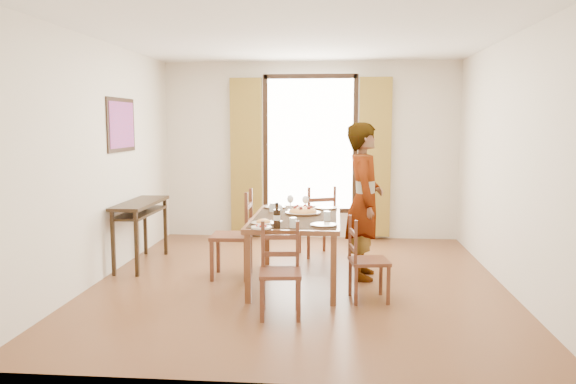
# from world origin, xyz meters

# --- Properties ---
(ground) EXTENTS (5.00, 5.00, 0.00)m
(ground) POSITION_xyz_m (0.00, 0.00, 0.00)
(ground) COLOR brown
(ground) RESTS_ON ground
(room_shell) EXTENTS (4.60, 5.10, 2.74)m
(room_shell) POSITION_xyz_m (-0.00, 0.13, 1.54)
(room_shell) COLOR silver
(room_shell) RESTS_ON ground
(console_table) EXTENTS (0.38, 1.20, 0.80)m
(console_table) POSITION_xyz_m (-2.03, 0.60, 0.68)
(console_table) COLOR black
(console_table) RESTS_ON ground
(dining_table) EXTENTS (0.96, 1.64, 0.76)m
(dining_table) POSITION_xyz_m (-0.03, -0.04, 0.69)
(dining_table) COLOR brown
(dining_table) RESTS_ON ground
(chair_west) EXTENTS (0.46, 0.46, 1.01)m
(chair_west) POSITION_xyz_m (-0.75, 0.12, 0.47)
(chair_west) COLOR brown
(chair_west) RESTS_ON ground
(chair_north) EXTENTS (0.55, 0.55, 0.95)m
(chair_north) POSITION_xyz_m (0.16, 1.26, 0.44)
(chair_north) COLOR brown
(chair_north) RESTS_ON ground
(chair_south) EXTENTS (0.42, 0.42, 0.86)m
(chair_south) POSITION_xyz_m (-0.10, -1.12, 0.40)
(chair_south) COLOR brown
(chair_south) RESTS_ON ground
(chair_east) EXTENTS (0.43, 0.43, 0.84)m
(chair_east) POSITION_xyz_m (0.71, -0.60, 0.39)
(chair_east) COLOR brown
(chair_east) RESTS_ON ground
(man) EXTENTS (0.68, 0.47, 1.78)m
(man) POSITION_xyz_m (0.73, 0.25, 0.89)
(man) COLOR gray
(man) RESTS_ON ground
(plate_sw) EXTENTS (0.27, 0.27, 0.05)m
(plate_sw) POSITION_xyz_m (-0.32, -0.57, 0.78)
(plate_sw) COLOR silver
(plate_sw) RESTS_ON dining_table
(plate_se) EXTENTS (0.27, 0.27, 0.05)m
(plate_se) POSITION_xyz_m (0.29, -0.62, 0.78)
(plate_se) COLOR silver
(plate_se) RESTS_ON dining_table
(plate_nw) EXTENTS (0.27, 0.27, 0.05)m
(plate_nw) POSITION_xyz_m (-0.33, 0.51, 0.78)
(plate_nw) COLOR silver
(plate_nw) RESTS_ON dining_table
(plate_ne) EXTENTS (0.27, 0.27, 0.05)m
(plate_ne) POSITION_xyz_m (0.29, 0.50, 0.78)
(plate_ne) COLOR silver
(plate_ne) RESTS_ON dining_table
(pasta_platter) EXTENTS (0.40, 0.40, 0.10)m
(pasta_platter) POSITION_xyz_m (0.04, 0.09, 0.81)
(pasta_platter) COLOR #B94517
(pasta_platter) RESTS_ON dining_table
(caprese_plate) EXTENTS (0.20, 0.20, 0.04)m
(caprese_plate) POSITION_xyz_m (-0.32, -0.80, 0.78)
(caprese_plate) COLOR silver
(caprese_plate) RESTS_ON dining_table
(wine_glass_a) EXTENTS (0.08, 0.08, 0.18)m
(wine_glass_a) POSITION_xyz_m (-0.18, -0.41, 0.85)
(wine_glass_a) COLOR white
(wine_glass_a) RESTS_ON dining_table
(wine_glass_b) EXTENTS (0.08, 0.08, 0.18)m
(wine_glass_b) POSITION_xyz_m (0.05, 0.31, 0.85)
(wine_glass_b) COLOR white
(wine_glass_b) RESTS_ON dining_table
(wine_glass_c) EXTENTS (0.08, 0.08, 0.18)m
(wine_glass_c) POSITION_xyz_m (-0.13, 0.35, 0.85)
(wine_glass_c) COLOR white
(wine_glass_c) RESTS_ON dining_table
(tumbler_a) EXTENTS (0.07, 0.07, 0.10)m
(tumbler_a) POSITION_xyz_m (0.32, -0.31, 0.81)
(tumbler_a) COLOR silver
(tumbler_a) RESTS_ON dining_table
(tumbler_b) EXTENTS (0.07, 0.07, 0.10)m
(tumbler_b) POSITION_xyz_m (-0.32, 0.23, 0.81)
(tumbler_b) COLOR silver
(tumbler_b) RESTS_ON dining_table
(tumbler_c) EXTENTS (0.07, 0.07, 0.10)m
(tumbler_c) POSITION_xyz_m (-0.01, -0.74, 0.81)
(tumbler_c) COLOR silver
(tumbler_c) RESTS_ON dining_table
(wine_bottle) EXTENTS (0.07, 0.07, 0.25)m
(wine_bottle) POSITION_xyz_m (-0.17, -0.75, 0.88)
(wine_bottle) COLOR black
(wine_bottle) RESTS_ON dining_table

